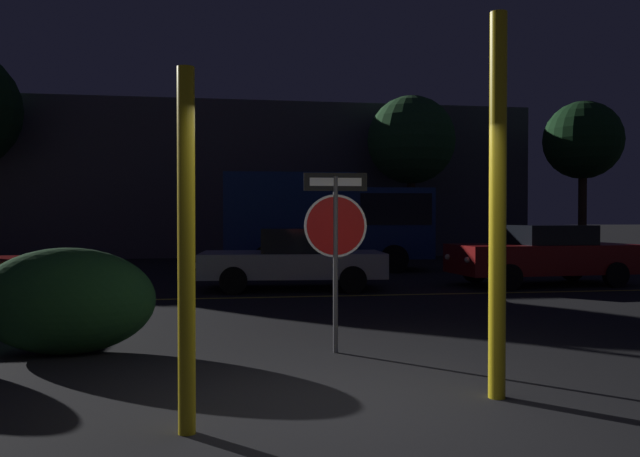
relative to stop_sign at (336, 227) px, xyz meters
name	(u,v)px	position (x,y,z in m)	size (l,w,h in m)	color
ground_plane	(353,409)	(-0.24, -2.22, -1.53)	(260.00, 260.00, 0.00)	black
road_center_stripe	(278,297)	(-0.24, 5.39, -1.53)	(35.96, 0.12, 0.01)	gold
stop_sign	(336,227)	(0.00, 0.00, 0.00)	(0.77, 0.06, 2.19)	#4C4C51
yellow_pole_left	(186,251)	(-1.62, -2.63, -0.14)	(0.13, 0.13, 2.79)	yellow
yellow_pole_right	(498,206)	(1.12, -2.10, 0.22)	(0.16, 0.16, 3.51)	yellow
hedge_bush_1	(67,301)	(-3.22, 0.41, -0.89)	(2.09, 1.09, 1.29)	#1E4C23
passing_car_2	(293,259)	(0.23, 6.82, -0.84)	(4.36, 2.30, 1.40)	silver
passing_car_3	(544,255)	(6.37, 6.75, -0.79)	(4.63, 2.11, 1.47)	maroon
delivery_truck	(330,218)	(1.91, 11.76, 0.10)	(6.46, 2.85, 3.00)	navy
tree_0	(411,141)	(6.01, 16.56, 3.19)	(3.49, 3.49, 6.49)	#422D1E
tree_1	(583,141)	(12.48, 15.05, 3.10)	(3.02, 3.02, 6.18)	#422D1E
building_backdrop	(204,181)	(-2.21, 19.97, 1.72)	(28.20, 3.27, 6.50)	#4C4C56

